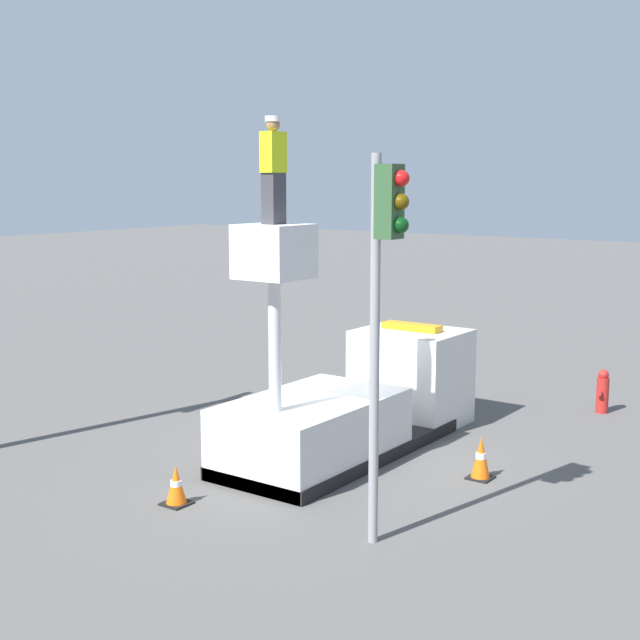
{
  "coord_description": "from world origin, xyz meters",
  "views": [
    {
      "loc": [
        -13.5,
        -9.23,
        5.2
      ],
      "look_at": [
        -2.56,
        -1.37,
        3.04
      ],
      "focal_mm": 50.0,
      "sensor_mm": 36.0,
      "label": 1
    }
  ],
  "objects_px": {
    "worker": "(273,170)",
    "traffic_cone_rear": "(176,486)",
    "bucket_truck": "(354,404)",
    "traffic_cone_curbside": "(481,459)",
    "fire_hydrant": "(603,392)",
    "traffic_light_pole": "(384,273)"
  },
  "relations": [
    {
      "from": "worker",
      "to": "traffic_light_pole",
      "type": "height_order",
      "value": "worker"
    },
    {
      "from": "traffic_cone_rear",
      "to": "fire_hydrant",
      "type": "bearing_deg",
      "value": -21.01
    },
    {
      "from": "worker",
      "to": "traffic_cone_rear",
      "type": "xyz_separation_m",
      "value": [
        -1.79,
        0.62,
        -5.0
      ]
    },
    {
      "from": "worker",
      "to": "fire_hydrant",
      "type": "bearing_deg",
      "value": -21.46
    },
    {
      "from": "worker",
      "to": "traffic_cone_rear",
      "type": "relative_size",
      "value": 2.69
    },
    {
      "from": "bucket_truck",
      "to": "worker",
      "type": "height_order",
      "value": "worker"
    },
    {
      "from": "traffic_light_pole",
      "to": "traffic_cone_rear",
      "type": "bearing_deg",
      "value": 99.63
    },
    {
      "from": "worker",
      "to": "traffic_cone_curbside",
      "type": "xyz_separation_m",
      "value": [
        2.2,
        -2.81,
        -4.95
      ]
    },
    {
      "from": "bucket_truck",
      "to": "fire_hydrant",
      "type": "xyz_separation_m",
      "value": [
        5.38,
        -3.08,
        -0.39
      ]
    },
    {
      "from": "traffic_light_pole",
      "to": "bucket_truck",
      "type": "bearing_deg",
      "value": 38.31
    },
    {
      "from": "traffic_light_pole",
      "to": "traffic_cone_curbside",
      "type": "height_order",
      "value": "traffic_light_pole"
    },
    {
      "from": "worker",
      "to": "fire_hydrant",
      "type": "distance_m",
      "value": 9.7
    },
    {
      "from": "traffic_cone_rear",
      "to": "traffic_light_pole",
      "type": "bearing_deg",
      "value": -80.37
    },
    {
      "from": "fire_hydrant",
      "to": "traffic_cone_rear",
      "type": "height_order",
      "value": "fire_hydrant"
    },
    {
      "from": "traffic_light_pole",
      "to": "traffic_cone_curbside",
      "type": "distance_m",
      "value": 4.91
    },
    {
      "from": "worker",
      "to": "traffic_cone_curbside",
      "type": "bearing_deg",
      "value": -51.95
    },
    {
      "from": "worker",
      "to": "traffic_light_pole",
      "type": "relative_size",
      "value": 0.32
    },
    {
      "from": "bucket_truck",
      "to": "traffic_cone_curbside",
      "type": "xyz_separation_m",
      "value": [
        -0.24,
        -2.81,
        -0.51
      ]
    },
    {
      "from": "traffic_cone_rear",
      "to": "traffic_cone_curbside",
      "type": "xyz_separation_m",
      "value": [
        3.99,
        -3.42,
        0.05
      ]
    },
    {
      "from": "fire_hydrant",
      "to": "traffic_cone_rear",
      "type": "relative_size",
      "value": 1.52
    },
    {
      "from": "traffic_cone_rear",
      "to": "traffic_cone_curbside",
      "type": "bearing_deg",
      "value": -40.64
    },
    {
      "from": "worker",
      "to": "traffic_light_pole",
      "type": "distance_m",
      "value": 3.42
    }
  ]
}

